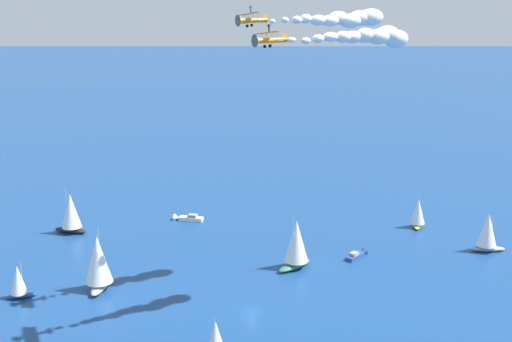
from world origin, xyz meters
TOP-DOWN VIEW (x-y plane):
  - ground_plane at (0.00, 0.00)m, footprint 2000.00×2000.00m
  - sailboat_near_centre at (2.63, -70.21)m, footprint 5.64×7.44m
  - sailboat_far_port at (69.38, 1.10)m, footprint 10.02×7.40m
  - motorboat_far_stbd at (54.53, -28.14)m, footprint 8.59×6.58m
  - motorboat_trailing at (1.74, -39.86)m, footprint 2.35×7.60m
  - sailboat_ahead at (31.89, 15.94)m, footprint 9.60×10.22m
  - sailboat_mid_cluster at (8.43, -23.85)m, footprint 5.96×10.59m
  - sailboat_outer_ring_a at (40.60, 30.47)m, footprint 4.99×6.53m
  - sailboat_outer_ring_c at (-19.66, -66.49)m, footprint 8.22×8.04m
  - biplane_lead at (-6.81, 2.16)m, footprint 7.43×7.07m
  - wingwalker_lead at (-6.59, 2.11)m, footprint 1.47×0.48m
  - smoke_trail_lead at (-13.05, -20.98)m, footprint 10.28×28.39m
  - biplane_wingman at (5.79, -6.03)m, footprint 7.43×7.07m
  - wingwalker_wingman at (6.01, -6.08)m, footprint 1.47×0.48m
  - smoke_trail_wingman at (-0.86, -29.45)m, footprint 10.91×28.46m

SIDE VIEW (x-z plane):
  - ground_plane at x=0.00m, z-range 0.00..0.00m
  - motorboat_trailing at x=1.74m, z-range -0.50..1.68m
  - motorboat_far_stbd at x=54.53m, z-range -0.58..1.95m
  - sailboat_outer_ring_a at x=40.60m, z-range -0.36..8.00m
  - sailboat_near_centre at x=2.63m, z-range -0.41..9.10m
  - sailboat_outer_ring_c at x=-19.66m, z-range -0.50..11.08m
  - sailboat_far_port at x=69.38m, z-range -0.55..12.17m
  - sailboat_mid_cluster at x=8.43m, z-range -0.59..12.96m
  - sailboat_ahead at x=31.89m, z-range -0.62..13.53m
  - smoke_trail_lead at x=-13.05m, z-range 53.18..58.10m
  - biplane_lead at x=-6.81m, z-range 53.90..57.54m
  - wingwalker_lead at x=-6.59m, z-range 57.10..58.63m
  - smoke_trail_wingman at x=-0.86m, z-range 56.54..61.01m
  - biplane_wingman at x=5.79m, z-range 57.00..60.63m
  - wingwalker_wingman at x=6.01m, z-range 60.19..61.72m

